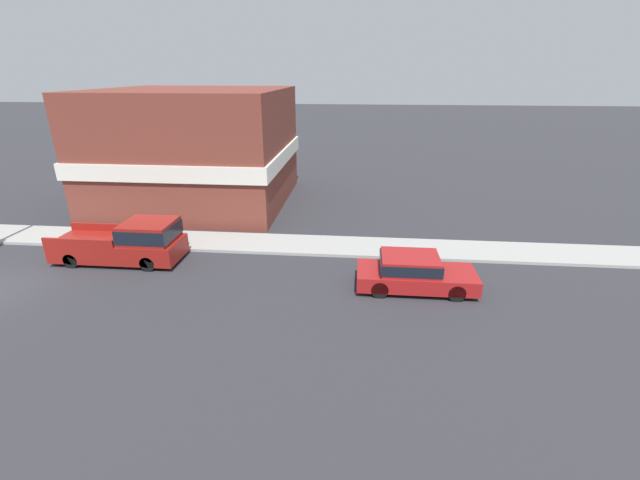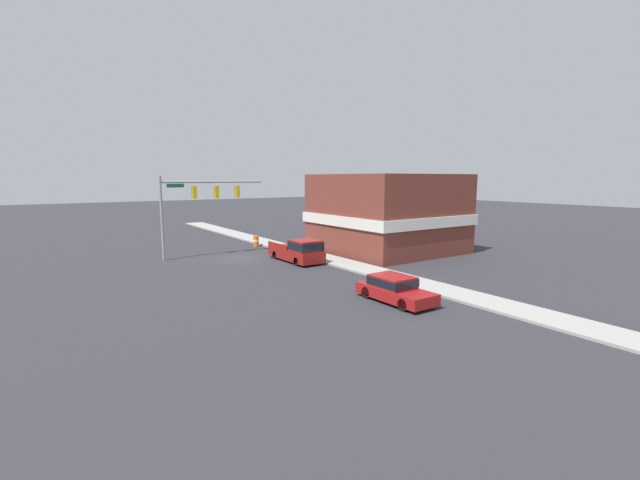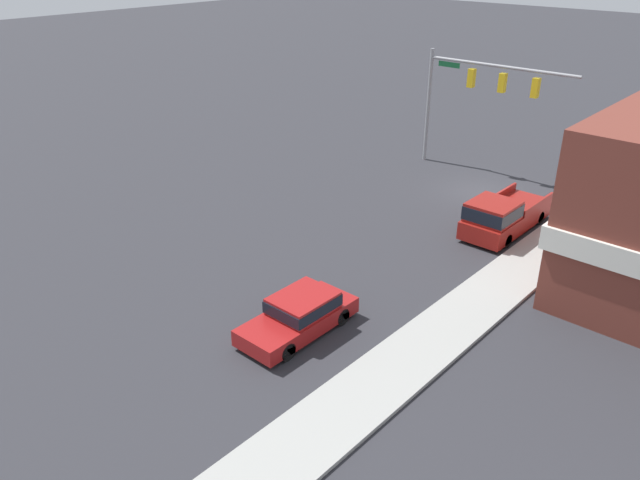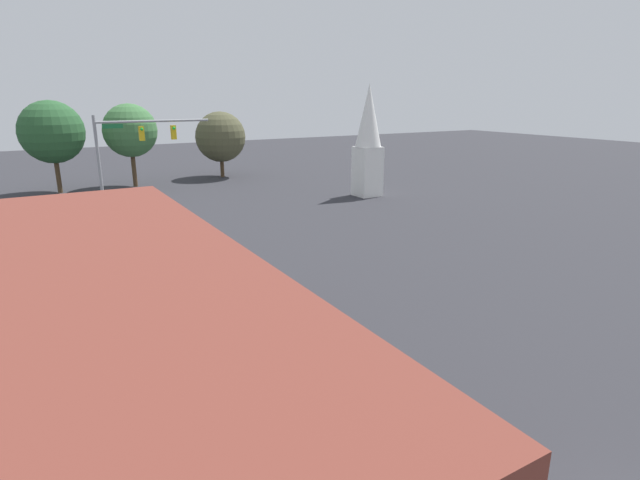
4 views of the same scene
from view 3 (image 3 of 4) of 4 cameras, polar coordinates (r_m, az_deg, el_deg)
ground_plane at (r=35.88m, az=14.47°, el=4.22°), size 200.00×200.00×0.00m
sidewalk_curb at (r=33.89m, az=22.91°, el=1.75°), size 2.40×60.00×0.14m
near_signal_assembly at (r=37.88m, az=14.14°, el=13.51°), size 9.05×0.49×6.86m
car_lead at (r=22.38m, az=-1.84°, el=-6.72°), size 1.90×4.60×1.40m
pickup_truck_parked at (r=30.77m, az=16.26°, el=2.18°), size 2.10×5.61×1.90m
construction_barrel at (r=38.82m, az=23.25°, el=5.40°), size 0.56×0.56×1.05m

